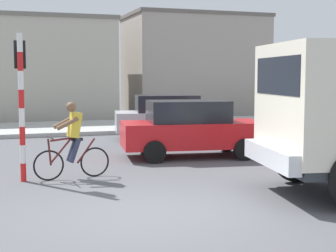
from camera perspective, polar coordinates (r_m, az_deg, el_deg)
name	(u,v)px	position (r m, az deg, el deg)	size (l,w,h in m)	color
ground_plane	(142,214)	(8.64, -2.93, -9.78)	(120.00, 120.00, 0.00)	#56565B
sidewalk_far	(53,128)	(22.08, -12.74, -0.26)	(80.00, 5.00, 0.16)	#ADADA8
cyclist	(72,140)	(11.55, -10.64, -1.59)	(1.72, 0.53, 1.72)	black
traffic_light_pole	(21,86)	(11.49, -16.11, 4.27)	(0.24, 0.43, 3.20)	red
car_red_near	(170,117)	(18.50, 0.20, 1.05)	(4.24, 2.41, 1.60)	#B7B7BC
car_white_mid	(192,128)	(14.42, 2.66, -0.26)	(4.20, 2.29, 1.60)	red
building_mid_block	(30,69)	(28.33, -15.15, 6.16)	(8.43, 6.37, 5.29)	#B2AD9E
building_corner_right	(194,65)	(30.89, 2.91, 6.83)	(8.03, 5.11, 5.87)	#9E9389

